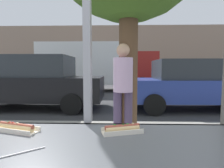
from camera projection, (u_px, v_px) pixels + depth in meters
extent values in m
plane|color=#38383A|center=(113.00, 96.00, 9.27)|extent=(60.00, 60.00, 0.00)
cube|color=gray|center=(104.00, 151.00, 2.89)|extent=(16.00, 2.80, 0.15)
cube|color=#35373A|center=(87.00, 125.00, 1.24)|extent=(1.99, 0.02, 0.02)
cube|color=#9E9EA3|center=(87.00, 27.00, 1.24)|extent=(0.05, 0.08, 1.31)
cube|color=gray|center=(116.00, 54.00, 21.47)|extent=(28.00, 1.20, 6.26)
cube|color=beige|center=(122.00, 132.00, 1.06)|extent=(0.25, 0.14, 0.01)
cube|color=beige|center=(124.00, 133.00, 1.02)|extent=(0.23, 0.07, 0.03)
cube|color=beige|center=(120.00, 128.00, 1.10)|extent=(0.23, 0.07, 0.03)
cylinder|color=#DBB77A|center=(122.00, 129.00, 1.06)|extent=(0.20, 0.09, 0.04)
cylinder|color=brown|center=(122.00, 127.00, 1.06)|extent=(0.20, 0.08, 0.03)
cube|color=beige|center=(133.00, 124.00, 1.07)|extent=(0.01, 0.01, 0.01)
cube|color=#337A2D|center=(123.00, 124.00, 1.06)|extent=(0.02, 0.01, 0.01)
cube|color=#337A2D|center=(127.00, 124.00, 1.07)|extent=(0.02, 0.02, 0.01)
cube|color=#337A2D|center=(123.00, 124.00, 1.06)|extent=(0.01, 0.01, 0.01)
cube|color=#337A2D|center=(115.00, 125.00, 1.05)|extent=(0.01, 0.01, 0.01)
cube|color=silver|center=(17.00, 131.00, 1.09)|extent=(0.29, 0.16, 0.01)
cube|color=silver|center=(11.00, 131.00, 1.05)|extent=(0.27, 0.09, 0.03)
cube|color=silver|center=(22.00, 127.00, 1.13)|extent=(0.27, 0.09, 0.03)
cylinder|color=#DBB77A|center=(17.00, 127.00, 1.09)|extent=(0.24, 0.11, 0.04)
cylinder|color=#9E4733|center=(16.00, 125.00, 1.09)|extent=(0.24, 0.10, 0.03)
cube|color=#337A2D|center=(9.00, 122.00, 1.11)|extent=(0.01, 0.01, 0.01)
cube|color=beige|center=(17.00, 123.00, 1.08)|extent=(0.01, 0.01, 0.01)
cube|color=red|center=(13.00, 123.00, 1.10)|extent=(0.01, 0.01, 0.01)
cube|color=red|center=(10.00, 122.00, 1.10)|extent=(0.01, 0.01, 0.01)
cylinder|color=white|center=(23.00, 152.00, 0.81)|extent=(0.16, 0.12, 0.01)
cube|color=black|center=(39.00, 88.00, 6.34)|extent=(4.43, 1.85, 0.77)
cube|color=#282D33|center=(37.00, 66.00, 6.28)|extent=(2.30, 1.62, 0.72)
cylinder|color=black|center=(83.00, 95.00, 7.25)|extent=(0.64, 0.18, 0.64)
cylinder|color=black|center=(72.00, 104.00, 5.41)|extent=(0.64, 0.18, 0.64)
cylinder|color=black|center=(15.00, 95.00, 7.33)|extent=(0.64, 0.18, 0.64)
cube|color=#283D93|center=(191.00, 89.00, 6.19)|extent=(4.54, 1.85, 0.70)
cube|color=#282D33|center=(191.00, 69.00, 6.13)|extent=(2.36, 1.63, 0.64)
cylinder|color=black|center=(218.00, 96.00, 7.10)|extent=(0.64, 0.18, 0.64)
cylinder|color=black|center=(145.00, 96.00, 7.18)|extent=(0.64, 0.18, 0.64)
cylinder|color=black|center=(154.00, 105.00, 5.34)|extent=(0.64, 0.18, 0.64)
cube|color=silver|center=(84.00, 64.00, 11.43)|extent=(5.34, 2.20, 2.45)
cube|color=maroon|center=(140.00, 68.00, 11.36)|extent=(1.90, 2.10, 1.90)
cylinder|color=black|center=(138.00, 82.00, 12.48)|extent=(0.90, 0.24, 0.90)
cylinder|color=black|center=(142.00, 85.00, 10.39)|extent=(0.90, 0.24, 0.90)
cylinder|color=black|center=(73.00, 82.00, 12.66)|extent=(0.90, 0.24, 0.90)
cylinder|color=black|center=(64.00, 85.00, 10.47)|extent=(0.90, 0.24, 0.90)
cylinder|color=#4B3D5B|center=(118.00, 117.00, 3.08)|extent=(0.14, 0.14, 0.84)
cylinder|color=#4B3D5B|center=(128.00, 117.00, 3.07)|extent=(0.14, 0.14, 0.84)
cylinder|color=#C2A2C5|center=(123.00, 75.00, 3.01)|extent=(0.32, 0.32, 0.56)
sphere|color=tan|center=(123.00, 50.00, 2.98)|extent=(0.22, 0.22, 0.22)
cylinder|color=brown|center=(128.00, 60.00, 3.12)|extent=(0.32, 0.32, 2.75)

